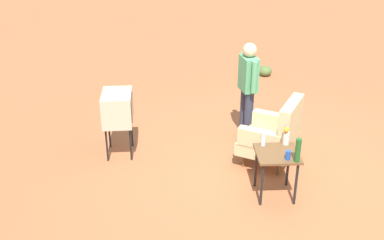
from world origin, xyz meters
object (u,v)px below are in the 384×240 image
at_px(flower_vase, 286,134).
at_px(side_table, 277,159).
at_px(tv_on_stand, 118,108).
at_px(person_standing, 248,86).
at_px(armchair, 274,135).
at_px(soda_can_blue, 288,155).
at_px(bottle_short_clear, 263,139).
at_px(bottle_wine_green, 298,150).

bearing_deg(flower_vase, side_table, -34.05).
bearing_deg(flower_vase, tv_on_stand, -113.00).
relative_size(tv_on_stand, flower_vase, 3.89).
xyz_separation_m(person_standing, flower_vase, (1.45, 0.30, -0.13)).
xyz_separation_m(armchair, side_table, (0.81, -0.14, 0.06)).
bearing_deg(armchair, tv_on_stand, -100.21).
relative_size(soda_can_blue, bottle_short_clear, 0.61).
distance_m(side_table, bottle_short_clear, 0.33).
relative_size(tv_on_stand, soda_can_blue, 8.44).
relative_size(side_table, person_standing, 0.40).
relative_size(tv_on_stand, person_standing, 0.63).
bearing_deg(flower_vase, person_standing, -168.09).
relative_size(armchair, side_table, 1.61).
bearing_deg(armchair, bottle_short_clear, -26.07).
bearing_deg(side_table, flower_vase, 145.95).
xyz_separation_m(tv_on_stand, bottle_wine_green, (1.46, 2.39, 0.03)).
distance_m(person_standing, soda_can_blue, 1.88).
xyz_separation_m(bottle_wine_green, bottle_short_clear, (-0.44, -0.35, -0.06)).
xyz_separation_m(person_standing, bottle_wine_green, (1.91, 0.35, -0.12)).
bearing_deg(armchair, soda_can_blue, -2.62).
relative_size(bottle_wine_green, bottle_short_clear, 1.60).
bearing_deg(side_table, armchair, 170.22).
distance_m(tv_on_stand, bottle_short_clear, 2.28).
relative_size(armchair, person_standing, 0.65).
bearing_deg(bottle_short_clear, tv_on_stand, -116.68).
distance_m(tv_on_stand, soda_can_blue, 2.69).
height_order(tv_on_stand, bottle_wine_green, tv_on_stand).
height_order(soda_can_blue, bottle_short_clear, bottle_short_clear).
height_order(tv_on_stand, soda_can_blue, tv_on_stand).
bearing_deg(armchair, person_standing, -161.70).
bearing_deg(tv_on_stand, armchair, 79.79).
relative_size(bottle_short_clear, flower_vase, 0.75).
height_order(bottle_short_clear, flower_vase, flower_vase).
distance_m(person_standing, flower_vase, 1.48).
distance_m(armchair, flower_vase, 0.65).
bearing_deg(tv_on_stand, bottle_short_clear, 63.32).
bearing_deg(side_table, person_standing, -175.00).
height_order(armchair, soda_can_blue, armchair).
bearing_deg(soda_can_blue, armchair, 177.38).
bearing_deg(person_standing, flower_vase, 11.91).
height_order(armchair, side_table, armchair).
distance_m(armchair, bottle_short_clear, 0.72).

